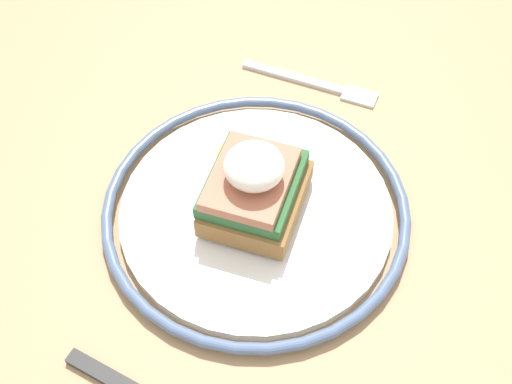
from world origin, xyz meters
The scene contains 4 objects.
dining_table centered at (0.00, 0.00, 0.64)m, with size 0.89×0.84×0.77m.
plate centered at (-0.04, -0.01, 0.78)m, with size 0.28×0.28×0.02m.
sandwich centered at (-0.04, -0.01, 0.82)m, with size 0.12×0.09×0.08m.
fork centered at (-0.22, 0.00, 0.77)m, with size 0.03×0.15×0.00m.
Camera 1 is at (0.28, 0.09, 1.26)m, focal length 45.00 mm.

